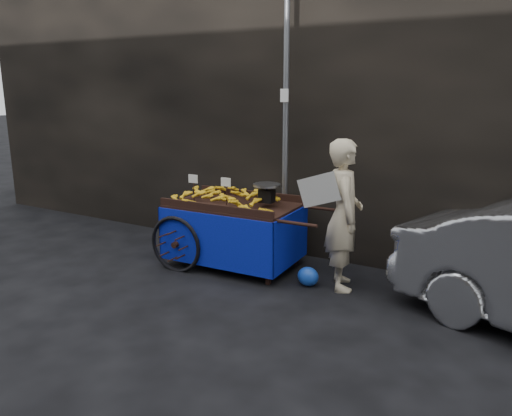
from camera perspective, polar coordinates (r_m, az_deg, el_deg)
The scene contains 6 objects.
ground at distance 6.65m, azimuth -4.28°, elevation -8.59°, with size 80.00×80.00×0.00m, color black.
building_wall at distance 8.27m, azimuth 8.20°, elevation 13.43°, with size 13.50×2.00×5.00m.
street_pole at distance 7.14m, azimuth 3.40°, elevation 9.57°, with size 0.12×0.10×4.00m.
banana_cart at distance 7.10m, azimuth -2.93°, elevation -0.19°, with size 2.47×1.27×1.32m.
vendor at distance 6.34m, azimuth 10.01°, elevation -0.78°, with size 0.92×0.83×1.91m.
plastic_bag at distance 6.55m, azimuth 5.96°, elevation -7.80°, with size 0.28×0.22×0.25m, color blue.
Camera 1 is at (3.49, -5.07, 2.51)m, focal length 35.00 mm.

